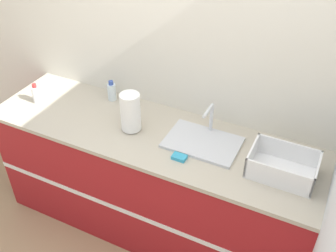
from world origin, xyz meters
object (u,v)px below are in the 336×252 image
sink (203,141)px  bottle_white_spray (36,94)px  paper_towel_roll (131,112)px  dish_rack (282,167)px  bottle_clear (112,91)px

sink → bottle_white_spray: bearing=-175.9°
bottle_white_spray → paper_towel_roll: bearing=1.3°
dish_rack → bottle_white_spray: size_ratio=2.47×
dish_rack → bottle_clear: size_ratio=2.44×
sink → paper_towel_roll: (-0.50, -0.07, 0.12)m
dish_rack → bottle_clear: bottle_clear is taller
dish_rack → bottle_clear: (-1.35, 0.25, 0.02)m
sink → dish_rack: (0.53, -0.06, 0.03)m
sink → bottle_clear: 0.85m
bottle_clear → bottle_white_spray: 0.56m
paper_towel_roll → bottle_clear: bearing=141.0°
sink → bottle_clear: size_ratio=3.00×
paper_towel_roll → bottle_clear: (-0.32, 0.26, -0.07)m
dish_rack → sink: bearing=173.3°
bottle_clear → bottle_white_spray: (-0.49, -0.28, -0.00)m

